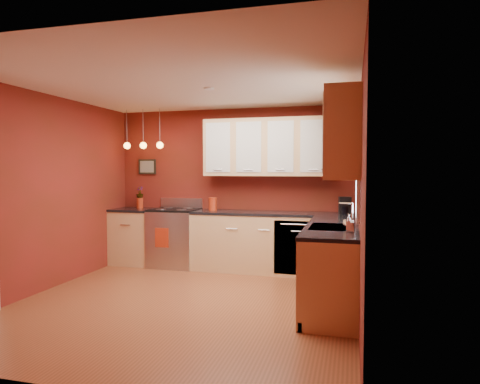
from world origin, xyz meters
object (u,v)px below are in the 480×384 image
(gas_range, at_px, (175,237))
(sink, at_px, (332,229))
(soap_pump, at_px, (349,223))
(coffee_maker, at_px, (345,206))
(red_canister, at_px, (213,204))

(gas_range, relative_size, sink, 1.59)
(gas_range, distance_m, sink, 3.05)
(gas_range, relative_size, soap_pump, 5.71)
(sink, bearing_deg, coffee_maker, 85.83)
(sink, xyz_separation_m, coffee_maker, (0.11, 1.50, 0.14))
(red_canister, xyz_separation_m, coffee_maker, (2.07, -0.01, 0.01))
(coffee_maker, bearing_deg, soap_pump, -96.23)
(soap_pump, bearing_deg, coffee_maker, 92.26)
(sink, height_order, red_canister, sink)
(red_canister, bearing_deg, sink, -37.67)
(red_canister, xyz_separation_m, soap_pump, (2.15, -1.92, -0.01))
(coffee_maker, distance_m, soap_pump, 1.91)
(soap_pump, bearing_deg, sink, 114.42)
(gas_range, xyz_separation_m, coffee_maker, (2.73, 0.00, 0.58))
(gas_range, distance_m, coffee_maker, 2.79)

